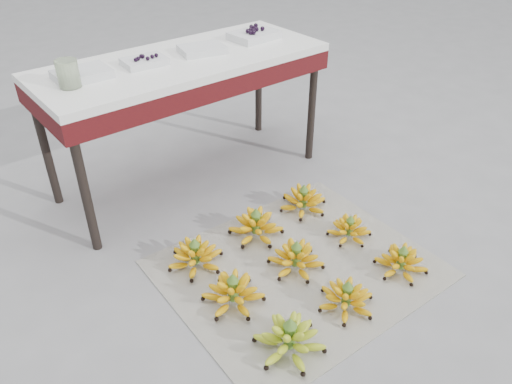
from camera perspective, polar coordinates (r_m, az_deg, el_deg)
ground at (r=2.58m, az=4.85°, el=-7.19°), size 60.00×60.00×0.00m
newspaper_mat at (r=2.50m, az=4.82°, el=-8.68°), size 1.29×1.10×0.01m
bunch_front_left at (r=2.11m, az=3.83°, el=-16.38°), size 0.34×0.34×0.18m
bunch_front_center at (r=2.31m, az=10.29°, el=-11.84°), size 0.31×0.31×0.16m
bunch_front_right at (r=2.55m, az=16.27°, el=-7.65°), size 0.25×0.25×0.15m
bunch_mid_left at (r=2.29m, az=-2.63°, el=-11.40°), size 0.35×0.35×0.17m
bunch_mid_center at (r=2.47m, az=4.59°, el=-7.57°), size 0.33×0.33×0.17m
bunch_mid_right at (r=2.70m, az=10.62°, el=-4.22°), size 0.23×0.23×0.14m
bunch_back_left at (r=2.49m, az=-6.93°, el=-7.25°), size 0.36×0.36×0.17m
bunch_back_center at (r=2.66m, az=-0.01°, el=-3.90°), size 0.29×0.29×0.18m
bunch_back_right at (r=2.86m, az=5.42°, el=-0.99°), size 0.34×0.34×0.17m
vendor_table at (r=2.90m, az=-8.24°, el=13.31°), size 1.63×0.65×0.78m
tray_far_left at (r=2.68m, az=-19.28°, el=12.59°), size 0.27×0.20×0.04m
tray_left at (r=2.78m, az=-12.63°, el=14.37°), size 0.23×0.18×0.06m
tray_right at (r=2.93m, az=-6.19°, el=15.91°), size 0.28×0.23×0.04m
tray_far_right at (r=3.16m, az=-0.23°, el=17.53°), size 0.29×0.22×0.07m
glass_jar at (r=2.57m, az=-20.69°, el=12.54°), size 0.14×0.14×0.13m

